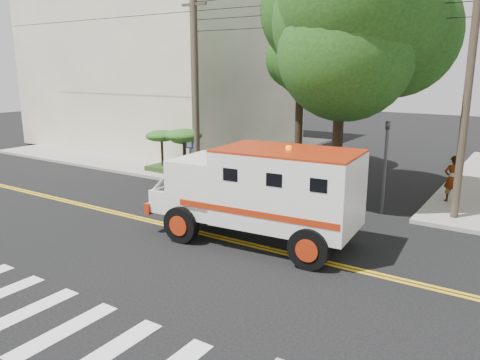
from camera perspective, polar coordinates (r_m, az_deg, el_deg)
The scene contains 12 objects.
ground at distance 15.80m, azimuth -2.69°, elevation -6.97°, with size 100.00×100.00×0.00m, color black.
sidewalk_nw at distance 34.23m, azimuth -7.78°, elevation 4.18°, with size 17.00×17.00×0.15m, color gray.
building_left at distance 36.25m, azimuth -8.91°, elevation 12.71°, with size 16.00×14.00×10.00m, color #BCB59A.
utility_pole_left at distance 23.00m, azimuth -5.41°, elevation 10.87°, with size 0.28×0.28×9.00m, color #382D23.
utility_pole_right at distance 18.35m, azimuth 25.95°, elevation 8.97°, with size 0.28×0.28×9.00m, color #382D23.
tree_main at distance 19.47m, azimuth 13.40°, elevation 18.08°, with size 6.08×5.70×9.85m.
tree_left at distance 26.35m, azimuth 7.83°, elevation 13.80°, with size 4.48×4.20×7.70m.
traffic_signal at distance 18.53m, azimuth 17.32°, elevation 2.63°, with size 0.15×0.18×3.60m.
accessibility_sign at distance 23.85m, azimuth -6.11°, elevation 3.36°, with size 0.45×0.10×2.02m.
palm_planter at distance 24.93m, azimuth -7.68°, elevation 4.41°, with size 3.52×2.63×2.36m.
armored_truck at distance 14.83m, azimuth 2.65°, elevation -1.14°, with size 7.03×3.22×3.12m.
pedestrian_a at distance 21.06m, azimuth 24.46°, elevation 0.16°, with size 0.70×0.46×1.92m, color gray.
Camera 1 is at (8.72, -11.97, 5.50)m, focal length 35.00 mm.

